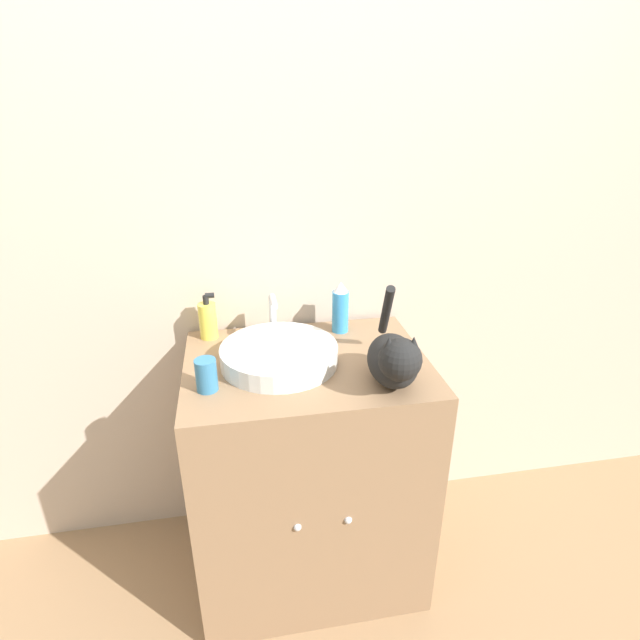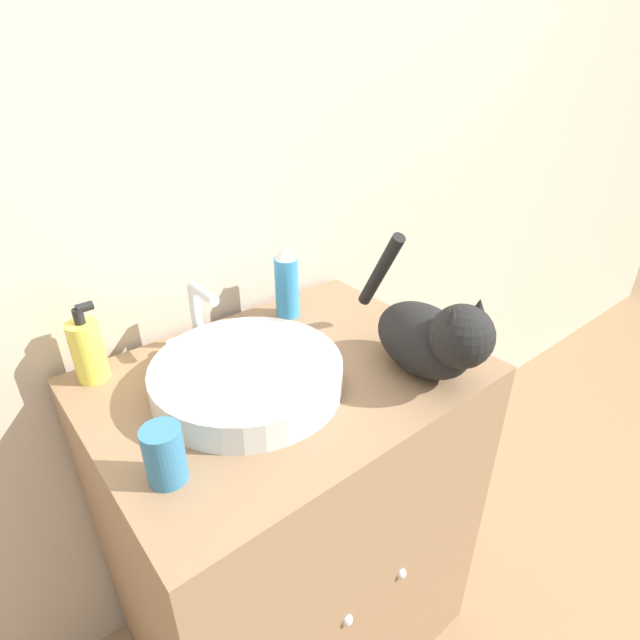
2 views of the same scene
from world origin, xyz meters
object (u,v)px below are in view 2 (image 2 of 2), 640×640
at_px(cup, 164,455).
at_px(soap_bottle, 88,350).
at_px(cat, 432,336).
at_px(spray_bottle, 287,282).

bearing_deg(cup, soap_bottle, 90.35).
xyz_separation_m(cat, spray_bottle, (-0.07, 0.38, 0.00)).
distance_m(spray_bottle, cup, 0.55).
xyz_separation_m(soap_bottle, cup, (0.00, -0.34, -0.02)).
relative_size(cat, cup, 3.93).
bearing_deg(cat, cup, -89.03).
bearing_deg(soap_bottle, cat, -37.77).
xyz_separation_m(soap_bottle, spray_bottle, (0.46, -0.03, 0.02)).
bearing_deg(soap_bottle, spray_bottle, -3.72).
relative_size(cat, soap_bottle, 2.31).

